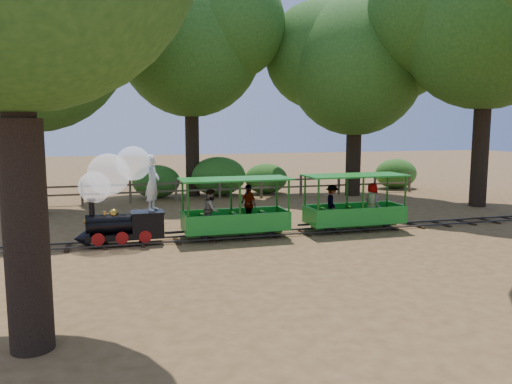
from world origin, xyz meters
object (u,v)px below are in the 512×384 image
object	(u,v)px
carriage_front	(233,213)
fence	(241,186)
carriage_rear	(353,207)
locomotive	(118,188)

from	to	relation	value
carriage_front	fence	world-z (taller)	carriage_front
carriage_front	fence	distance (m)	8.33
carriage_rear	carriage_front	bearing A→B (deg)	-179.51
carriage_rear	fence	distance (m)	8.14
locomotive	fence	distance (m)	9.76
carriage_rear	fence	bearing A→B (deg)	101.78
locomotive	carriage_front	bearing A→B (deg)	-1.39
locomotive	carriage_front	distance (m)	3.40
locomotive	carriage_rear	xyz separation A→B (m)	(7.26, -0.05, -0.85)
carriage_front	fence	bearing A→B (deg)	73.92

